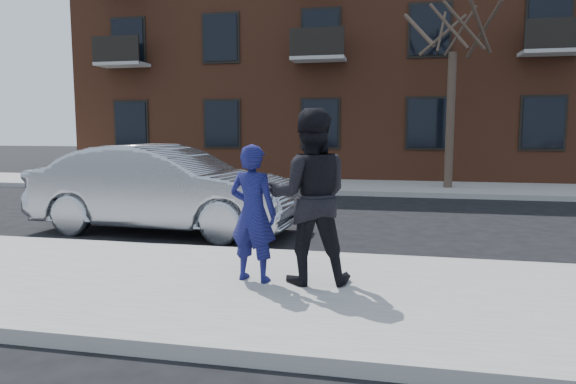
% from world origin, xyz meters
% --- Properties ---
extents(ground, '(100.00, 100.00, 0.00)m').
position_xyz_m(ground, '(0.00, 0.00, 0.00)').
color(ground, black).
rests_on(ground, ground).
extents(near_sidewalk, '(50.00, 3.50, 0.15)m').
position_xyz_m(near_sidewalk, '(0.00, -0.25, 0.07)').
color(near_sidewalk, gray).
rests_on(near_sidewalk, ground).
extents(near_curb, '(50.00, 0.10, 0.15)m').
position_xyz_m(near_curb, '(0.00, 1.55, 0.07)').
color(near_curb, '#999691').
rests_on(near_curb, ground).
extents(far_sidewalk, '(50.00, 3.50, 0.15)m').
position_xyz_m(far_sidewalk, '(0.00, 11.25, 0.07)').
color(far_sidewalk, gray).
rests_on(far_sidewalk, ground).
extents(far_curb, '(50.00, 0.10, 0.15)m').
position_xyz_m(far_curb, '(0.00, 9.45, 0.07)').
color(far_curb, '#999691').
rests_on(far_curb, ground).
extents(apartment_building, '(24.30, 10.30, 12.30)m').
position_xyz_m(apartment_building, '(2.00, 18.00, 6.16)').
color(apartment_building, brown).
rests_on(apartment_building, ground).
extents(street_tree, '(3.60, 3.60, 6.80)m').
position_xyz_m(street_tree, '(4.50, 11.00, 5.52)').
color(street_tree, '#3D2D24').
rests_on(street_tree, far_sidewalk).
extents(silver_sedan, '(5.19, 2.04, 1.68)m').
position_xyz_m(silver_sedan, '(-1.47, 3.20, 0.84)').
color(silver_sedan, '#999BA3').
rests_on(silver_sedan, ground).
extents(man_hoodie, '(0.67, 0.55, 1.65)m').
position_xyz_m(man_hoodie, '(1.20, -0.05, 0.98)').
color(man_hoodie, navy).
rests_on(man_hoodie, near_sidewalk).
extents(man_peacoat, '(1.14, 0.96, 2.07)m').
position_xyz_m(man_peacoat, '(1.87, 0.04, 1.18)').
color(man_peacoat, black).
rests_on(man_peacoat, near_sidewalk).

